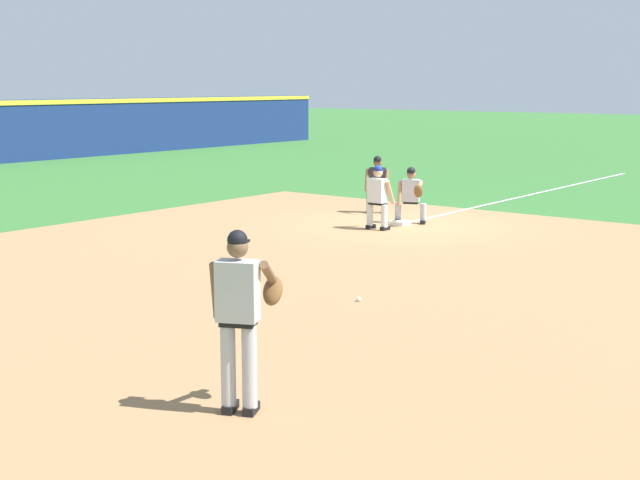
# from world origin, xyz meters

# --- Properties ---
(ground_plane) EXTENTS (160.00, 160.00, 0.00)m
(ground_plane) POSITION_xyz_m (0.00, 0.00, 0.00)
(ground_plane) COLOR #336B2D
(infield_dirt_patch) EXTENTS (18.00, 18.00, 0.01)m
(infield_dirt_patch) POSITION_xyz_m (-5.62, -2.64, 0.00)
(infield_dirt_patch) COLOR #9E754C
(infield_dirt_patch) RESTS_ON ground
(foul_line_stripe) EXTENTS (15.29, 0.10, 0.00)m
(foul_line_stripe) POSITION_xyz_m (7.64, 0.00, 0.01)
(foul_line_stripe) COLOR white
(foul_line_stripe) RESTS_ON ground
(first_base_bag) EXTENTS (0.38, 0.38, 0.09)m
(first_base_bag) POSITION_xyz_m (0.00, 0.00, 0.04)
(first_base_bag) COLOR white
(first_base_bag) RESTS_ON ground
(baseball) EXTENTS (0.07, 0.07, 0.07)m
(baseball) POSITION_xyz_m (-6.70, -3.54, 0.04)
(baseball) COLOR white
(baseball) RESTS_ON ground
(pitcher) EXTENTS (0.83, 0.59, 1.86)m
(pitcher) POSITION_xyz_m (-11.19, -5.28, 1.06)
(pitcher) COLOR black
(pitcher) RESTS_ON ground
(first_baseman) EXTENTS (0.84, 0.98, 1.34)m
(first_baseman) POSITION_xyz_m (0.27, -0.13, 0.73)
(first_baseman) COLOR black
(first_baseman) RESTS_ON ground
(baserunner) EXTENTS (0.45, 0.60, 1.46)m
(baserunner) POSITION_xyz_m (-0.90, 0.03, 0.79)
(baserunner) COLOR black
(baserunner) RESTS_ON ground
(umpire) EXTENTS (0.61, 0.67, 1.46)m
(umpire) POSITION_xyz_m (1.28, 1.52, 0.79)
(umpire) COLOR black
(umpire) RESTS_ON ground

